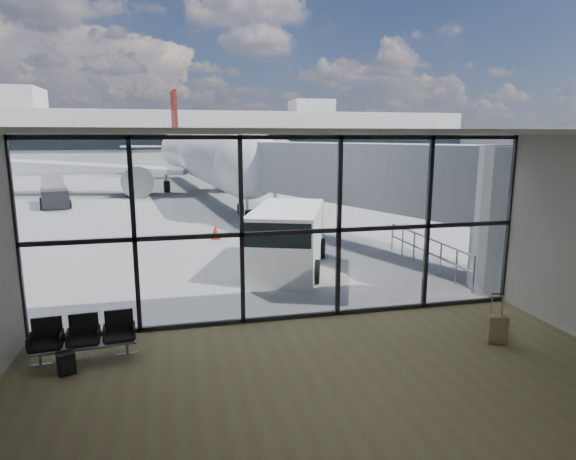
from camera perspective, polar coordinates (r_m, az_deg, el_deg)
name	(u,v)px	position (r m, az deg, el deg)	size (l,w,h in m)	color
ground	(202,180)	(51.26, -10.16, 5.81)	(220.00, 220.00, 0.00)	slate
lounge_shell	(370,265)	(6.97, 9.66, -4.11)	(12.02, 8.01, 4.51)	brown
glass_curtain_wall	(291,230)	(11.52, 0.39, -0.04)	(12.10, 0.12, 4.50)	white
jet_bridge	(369,180)	(19.66, 9.56, 5.89)	(8.00, 16.50, 4.33)	#9D9FA2
apron_railing	(427,248)	(17.09, 16.11, -2.07)	(0.06, 5.46, 1.11)	gray
far_terminal	(189,139)	(73.00, -11.69, 10.55)	(80.00, 12.20, 11.00)	#B2B2AD
tree_3	(12,136)	(86.50, -29.93, 9.65)	(4.95, 4.95, 7.12)	#382619
tree_4	(53,132)	(85.01, -26.04, 10.41)	(5.61, 5.61, 8.07)	#382619
tree_5	(94,128)	(83.93, -22.01, 11.15)	(6.27, 6.27, 9.03)	#382619
seating_row	(84,335)	(10.84, -23.04, -11.33)	(2.01, 0.71, 0.89)	gray
backpack	(66,364)	(10.34, -24.78, -14.18)	(0.37, 0.36, 0.47)	black
suitcase	(497,329)	(11.64, 23.53, -10.69)	(0.46, 0.38, 1.09)	olive
airliner	(198,155)	(41.92, -10.56, 8.73)	(32.33, 37.58, 9.69)	silver
service_van	(287,238)	(16.24, -0.11, -0.97)	(3.69, 5.31, 2.12)	white
belt_loader	(55,196)	(34.59, -25.93, 3.61)	(2.52, 4.62, 2.02)	black
traffic_cone_a	(215,232)	(21.52, -8.60, -0.26)	(0.45, 0.45, 0.64)	red
traffic_cone_b	(272,235)	(20.80, -1.94, -0.58)	(0.42, 0.42, 0.60)	#FF350D
traffic_cone_c	(293,207)	(28.70, 0.59, 2.70)	(0.48, 0.48, 0.69)	orange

